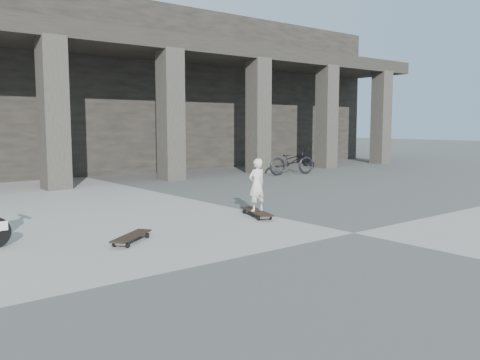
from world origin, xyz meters
TOP-DOWN VIEW (x-y plane):
  - ground at (0.00, 0.00)m, footprint 90.00×90.00m
  - colonnade at (-0.00, 13.77)m, footprint 28.00×8.82m
  - longboard at (-0.27, 2.07)m, footprint 0.60×1.11m
  - skateboard_spare at (-3.07, 1.65)m, footprint 0.87×0.72m
  - child at (-0.27, 2.07)m, footprint 0.37×0.25m
  - bicycle at (5.83, 7.30)m, footprint 1.86×0.92m

SIDE VIEW (x-z plane):
  - ground at x=0.00m, z-range 0.00..0.00m
  - skateboard_spare at x=-3.07m, z-range 0.03..0.14m
  - longboard at x=-0.27m, z-range 0.03..0.14m
  - bicycle at x=5.83m, z-range 0.00..0.94m
  - child at x=-0.27m, z-range 0.11..1.09m
  - colonnade at x=0.00m, z-range 0.03..6.03m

